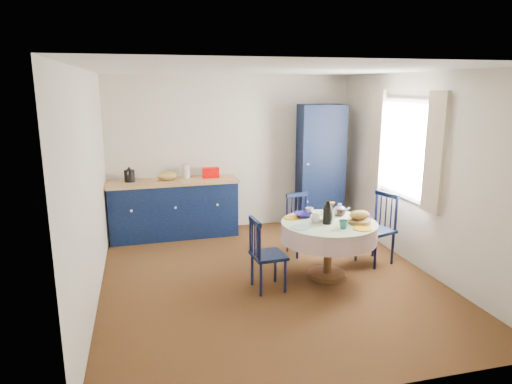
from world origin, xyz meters
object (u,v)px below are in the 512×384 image
at_px(kitchen_counter, 174,207).
at_px(mug_b, 343,224).
at_px(mug_d, 309,211).
at_px(chair_far, 301,224).
at_px(cobalt_bowl, 303,215).
at_px(mug_c, 340,212).
at_px(chair_right, 378,228).
at_px(dining_table, 329,231).
at_px(mug_a, 315,219).
at_px(pantry_cabinet, 320,167).
at_px(chair_left, 265,254).

bearing_deg(kitchen_counter, mug_b, -54.42).
bearing_deg(mug_b, mug_d, 106.54).
bearing_deg(chair_far, cobalt_bowl, -117.62).
distance_m(kitchen_counter, mug_c, 2.73).
bearing_deg(chair_right, mug_b, -72.10).
relative_size(dining_table, chair_right, 1.25).
xyz_separation_m(chair_right, mug_c, (-0.58, -0.07, 0.27)).
bearing_deg(kitchen_counter, cobalt_bowl, -52.07).
relative_size(mug_a, cobalt_bowl, 0.51).
height_order(pantry_cabinet, dining_table, pantry_cabinet).
bearing_deg(kitchen_counter, chair_right, -36.82).
height_order(pantry_cabinet, chair_far, pantry_cabinet).
bearing_deg(mug_d, cobalt_bowl, -143.55).
relative_size(chair_right, cobalt_bowl, 4.01).
xyz_separation_m(kitchen_counter, chair_left, (0.88, -2.25, -0.03)).
height_order(chair_far, mug_a, chair_far).
bearing_deg(mug_a, chair_left, -163.21).
bearing_deg(pantry_cabinet, kitchen_counter, -176.85).
bearing_deg(cobalt_bowl, mug_d, 36.45).
xyz_separation_m(kitchen_counter, dining_table, (1.74, -2.08, 0.12)).
bearing_deg(dining_table, mug_d, 110.99).
xyz_separation_m(chair_far, cobalt_bowl, (-0.19, -0.59, 0.30)).
xyz_separation_m(pantry_cabinet, cobalt_bowl, (-0.90, -1.70, -0.28)).
bearing_deg(chair_left, cobalt_bowl, -58.65).
bearing_deg(mug_b, pantry_cabinet, 74.77).
height_order(kitchen_counter, chair_far, kitchen_counter).
distance_m(pantry_cabinet, mug_b, 2.34).
bearing_deg(chair_right, chair_left, -92.94).
relative_size(kitchen_counter, mug_c, 16.21).
xyz_separation_m(chair_left, mug_b, (0.91, -0.10, 0.32)).
height_order(chair_left, cobalt_bowl, chair_left).
bearing_deg(mug_c, chair_right, 6.81).
xyz_separation_m(chair_far, mug_c, (0.29, -0.65, 0.32)).
relative_size(chair_far, chair_right, 0.90).
xyz_separation_m(chair_right, mug_a, (-0.99, -0.25, 0.27)).
xyz_separation_m(kitchen_counter, cobalt_bowl, (1.50, -1.81, 0.27)).
distance_m(pantry_cabinet, dining_table, 2.12).
bearing_deg(mug_d, pantry_cabinet, 63.78).
height_order(kitchen_counter, pantry_cabinet, pantry_cabinet).
relative_size(chair_right, mug_d, 8.98).
distance_m(chair_left, chair_far, 1.32).
bearing_deg(kitchen_counter, pantry_cabinet, -4.34).
bearing_deg(mug_a, chair_right, 14.08).
bearing_deg(cobalt_bowl, mug_b, -61.67).
relative_size(mug_b, cobalt_bowl, 0.45).
xyz_separation_m(pantry_cabinet, mug_d, (-0.80, -1.62, -0.26)).
bearing_deg(pantry_cabinet, mug_c, -97.84).
distance_m(chair_far, cobalt_bowl, 0.69).
xyz_separation_m(chair_right, mug_b, (-0.76, -0.56, 0.27)).
distance_m(mug_a, mug_c, 0.45).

